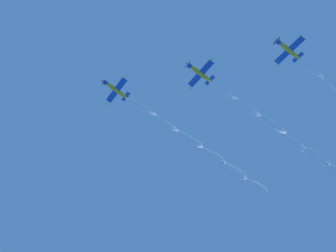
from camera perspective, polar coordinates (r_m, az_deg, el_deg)
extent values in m
ellipsoid|color=gold|center=(87.35, -7.65, 5.27)|extent=(3.03, 6.19, 1.86)
cylinder|color=#194CB2|center=(87.40, -9.18, 6.29)|extent=(1.34, 1.23, 1.26)
cone|color=white|center=(87.42, -9.51, 6.51)|extent=(0.72, 0.82, 0.63)
cylinder|color=#3F3F47|center=(87.41, -9.43, 6.46)|extent=(2.39, 1.01, 2.56)
cube|color=#194CB2|center=(87.20, -7.56, 5.19)|extent=(7.63, 3.39, 2.15)
ellipsoid|color=gold|center=(86.66, -6.16, 7.24)|extent=(0.51, 0.88, 0.37)
ellipsoid|color=gold|center=(87.90, -8.92, 3.16)|extent=(0.51, 0.88, 0.37)
cube|color=#194CB2|center=(87.44, -6.18, 4.29)|extent=(2.85, 1.57, 0.86)
cube|color=gold|center=(87.90, -6.13, 4.31)|extent=(0.62, 1.18, 1.13)
ellipsoid|color=#1E232D|center=(87.73, -7.78, 5.40)|extent=(1.15, 1.59, 0.89)
ellipsoid|color=gold|center=(84.43, 4.70, 7.71)|extent=(3.01, 6.19, 1.76)
cylinder|color=#194CB2|center=(84.01, 3.15, 8.81)|extent=(1.34, 1.22, 1.25)
cone|color=white|center=(83.93, 2.82, 9.04)|extent=(0.71, 0.82, 0.62)
cylinder|color=#3F3F47|center=(83.95, 2.89, 8.99)|extent=(2.40, 0.98, 2.56)
cube|color=#194CB2|center=(84.32, 4.81, 7.62)|extent=(7.63, 3.40, 2.11)
ellipsoid|color=gold|center=(84.36, 6.34, 9.71)|extent=(0.51, 0.88, 0.35)
ellipsoid|color=gold|center=(84.44, 3.29, 5.54)|extent=(0.51, 0.88, 0.35)
cube|color=#194CB2|center=(84.97, 6.15, 6.67)|extent=(2.85, 1.57, 0.84)
cube|color=gold|center=(85.43, 6.13, 6.68)|extent=(0.62, 1.16, 1.11)
ellipsoid|color=#1E232D|center=(84.76, 4.51, 7.84)|extent=(1.14, 1.59, 0.87)
ellipsoid|color=gold|center=(88.46, 17.22, 10.59)|extent=(3.06, 6.18, 1.96)
cylinder|color=#194CB2|center=(87.74, 15.85, 11.73)|extent=(1.35, 1.24, 1.28)
cone|color=white|center=(87.60, 15.55, 11.97)|extent=(0.72, 0.83, 0.64)
cylinder|color=#3F3F47|center=(87.63, 15.62, 11.92)|extent=(2.40, 1.05, 2.57)
cube|color=#194CB2|center=(88.37, 17.34, 10.51)|extent=(7.61, 3.38, 2.27)
ellipsoid|color=gold|center=(89.12, 18.84, 12.42)|extent=(0.51, 0.89, 0.38)
ellipsoid|color=gold|center=(87.78, 15.84, 8.57)|extent=(0.51, 0.89, 0.38)
cube|color=#194CB2|center=(89.27, 18.49, 9.52)|extent=(2.85, 1.56, 0.90)
cube|color=gold|center=(89.72, 18.41, 9.51)|extent=(0.63, 1.19, 1.14)
ellipsoid|color=#1E232D|center=(88.75, 17.00, 10.71)|extent=(1.16, 1.60, 0.92)
ellipsoid|color=white|center=(87.56, -3.89, 2.79)|extent=(3.59, 8.57, 2.39)
ellipsoid|color=white|center=(88.22, -0.63, 0.36)|extent=(3.90, 8.70, 2.70)
ellipsoid|color=white|center=(89.36, 3.04, -2.02)|extent=(4.21, 8.84, 3.01)
ellipsoid|color=white|center=(91.08, 6.47, -4.43)|extent=(4.53, 8.97, 3.32)
ellipsoid|color=white|center=(93.08, 9.48, -6.60)|extent=(4.84, 9.10, 3.63)
ellipsoid|color=white|center=(95.72, 12.63, -8.80)|extent=(5.15, 9.24, 3.94)
ellipsoid|color=white|center=(85.65, 8.19, 5.07)|extent=(3.59, 8.57, 2.39)
ellipsoid|color=white|center=(87.30, 11.58, 2.56)|extent=(3.90, 8.70, 2.70)
ellipsoid|color=white|center=(89.36, 15.13, 0.16)|extent=(4.21, 8.84, 3.01)
ellipsoid|color=white|center=(91.61, 17.86, -2.40)|extent=(4.53, 8.97, 3.32)
ellipsoid|color=white|center=(94.33, 20.95, -4.30)|extent=(4.84, 9.10, 3.63)
ellipsoid|color=white|center=(90.64, 20.49, 7.68)|extent=(3.59, 8.57, 2.39)
ellipsoid|color=white|center=(92.98, 23.41, 5.35)|extent=(3.90, 8.70, 2.70)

